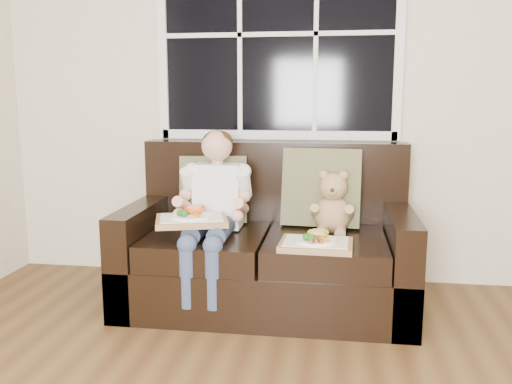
% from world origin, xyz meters
% --- Properties ---
extents(window_back, '(1.62, 0.04, 1.37)m').
position_xyz_m(window_back, '(-0.36, 2.48, 1.65)').
color(window_back, black).
rests_on(window_back, room_walls).
extents(loveseat, '(1.70, 0.92, 0.96)m').
position_xyz_m(loveseat, '(-0.36, 2.02, 0.31)').
color(loveseat, black).
rests_on(loveseat, ground).
extents(pillow_left, '(0.45, 0.26, 0.44)m').
position_xyz_m(pillow_left, '(-0.73, 2.17, 0.66)').
color(pillow_left, brown).
rests_on(pillow_left, loveseat).
extents(pillow_right, '(0.49, 0.25, 0.49)m').
position_xyz_m(pillow_right, '(-0.05, 2.17, 0.69)').
color(pillow_right, brown).
rests_on(pillow_right, loveseat).
extents(child, '(0.41, 0.60, 0.93)m').
position_xyz_m(child, '(-0.67, 1.89, 0.66)').
color(child, silver).
rests_on(child, loveseat).
extents(teddy_bear, '(0.23, 0.29, 0.39)m').
position_xyz_m(teddy_bear, '(0.02, 2.02, 0.60)').
color(teddy_bear, '#9A7351').
rests_on(teddy_bear, loveseat).
extents(tray_left, '(0.46, 0.40, 0.09)m').
position_xyz_m(tray_left, '(-0.76, 1.72, 0.57)').
color(tray_left, '#956A43').
rests_on(tray_left, child).
extents(tray_right, '(0.40, 0.31, 0.09)m').
position_xyz_m(tray_right, '(-0.06, 1.66, 0.48)').
color(tray_right, '#956A43').
rests_on(tray_right, loveseat).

